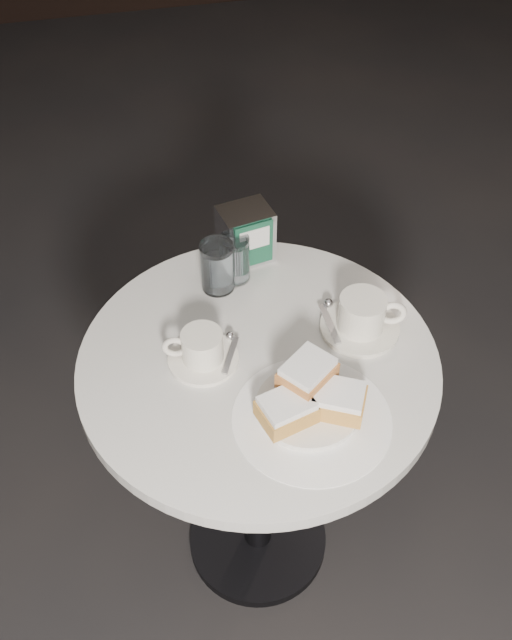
% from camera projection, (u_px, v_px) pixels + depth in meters
% --- Properties ---
extents(ground, '(7.00, 7.00, 0.00)m').
position_uv_depth(ground, '(258.00, 541.00, 1.91)').
color(ground, black).
rests_on(ground, ground).
extents(cafe_table, '(0.70, 0.70, 0.74)m').
position_uv_depth(cafe_table, '(258.00, 419.00, 1.51)').
color(cafe_table, black).
rests_on(cafe_table, ground).
extents(sugar_spill, '(0.35, 0.35, 0.00)m').
position_uv_depth(sugar_spill, '(312.00, 418.00, 1.27)').
color(sugar_spill, white).
rests_on(sugar_spill, cafe_table).
extents(beignet_plate, '(0.21, 0.20, 0.09)m').
position_uv_depth(beignet_plate, '(310.00, 398.00, 1.26)').
color(beignet_plate, silver).
rests_on(beignet_plate, cafe_table).
extents(coffee_cup_left, '(0.16, 0.16, 0.07)m').
position_uv_depth(coffee_cup_left, '(202.00, 349.00, 1.35)').
color(coffee_cup_left, white).
rests_on(coffee_cup_left, cafe_table).
extents(coffee_cup_right, '(0.19, 0.19, 0.08)m').
position_uv_depth(coffee_cup_right, '(362.00, 317.00, 1.40)').
color(coffee_cup_right, silver).
rests_on(coffee_cup_right, cafe_table).
extents(water_glass_left, '(0.09, 0.09, 0.11)m').
position_uv_depth(water_glass_left, '(217.00, 267.00, 1.47)').
color(water_glass_left, silver).
rests_on(water_glass_left, cafe_table).
extents(water_glass_right, '(0.07, 0.07, 0.11)m').
position_uv_depth(water_glass_right, '(234.00, 259.00, 1.50)').
color(water_glass_right, white).
rests_on(water_glass_right, cafe_table).
extents(napkin_dispenser, '(0.12, 0.11, 0.13)m').
position_uv_depth(napkin_dispenser, '(246.00, 234.00, 1.53)').
color(napkin_dispenser, silver).
rests_on(napkin_dispenser, cafe_table).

